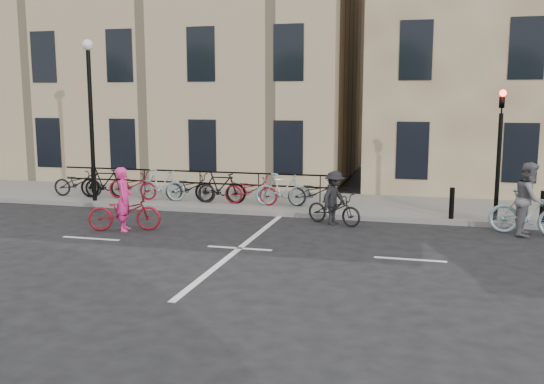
% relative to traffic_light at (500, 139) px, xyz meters
% --- Properties ---
extents(ground, '(120.00, 120.00, 0.00)m').
position_rel_traffic_light_xyz_m(ground, '(-6.20, -4.34, -2.45)').
color(ground, black).
rests_on(ground, ground).
extents(sidewalk, '(46.00, 4.00, 0.15)m').
position_rel_traffic_light_xyz_m(sidewalk, '(-10.20, 1.66, -2.38)').
color(sidewalk, slate).
rests_on(sidewalk, ground).
extents(building_west, '(20.00, 10.00, 10.00)m').
position_rel_traffic_light_xyz_m(building_west, '(-15.20, 8.66, 2.70)').
color(building_west, tan).
rests_on(building_west, sidewalk).
extents(traffic_light, '(0.18, 0.30, 3.90)m').
position_rel_traffic_light_xyz_m(traffic_light, '(0.00, 0.00, 0.00)').
color(traffic_light, black).
rests_on(traffic_light, sidewalk).
extents(lamp_post, '(0.36, 0.36, 5.28)m').
position_rel_traffic_light_xyz_m(lamp_post, '(-12.70, 0.06, 1.04)').
color(lamp_post, black).
rests_on(lamp_post, sidewalk).
extents(bollard_east, '(0.14, 0.14, 0.90)m').
position_rel_traffic_light_xyz_m(bollard_east, '(-1.20, -0.09, -1.85)').
color(bollard_east, black).
rests_on(bollard_east, sidewalk).
extents(bollard_west, '(0.14, 0.14, 0.90)m').
position_rel_traffic_light_xyz_m(bollard_west, '(1.20, -0.09, -1.85)').
color(bollard_west, black).
rests_on(bollard_west, sidewalk).
extents(parked_bikes, '(10.40, 1.23, 1.05)m').
position_rel_traffic_light_xyz_m(parked_bikes, '(-9.50, 0.70, -1.81)').
color(parked_bikes, black).
rests_on(parked_bikes, sidewalk).
extents(cyclist_pink, '(2.06, 1.26, 1.73)m').
position_rel_traffic_light_xyz_m(cyclist_pink, '(-9.82, -3.25, -1.85)').
color(cyclist_pink, maroon).
rests_on(cyclist_pink, ground).
extents(cyclist_grey, '(2.08, 1.10, 1.93)m').
position_rel_traffic_light_xyz_m(cyclist_grey, '(0.70, -1.11, -1.67)').
color(cyclist_grey, '#84A3AD').
rests_on(cyclist_grey, ground).
extents(cyclist_dark, '(1.82, 1.24, 1.53)m').
position_rel_traffic_light_xyz_m(cyclist_dark, '(-4.43, -1.03, -1.85)').
color(cyclist_dark, black).
rests_on(cyclist_dark, ground).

